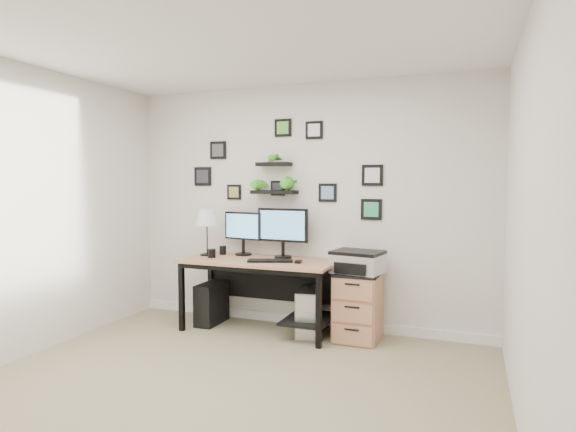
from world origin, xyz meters
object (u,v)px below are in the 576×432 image
at_px(desk, 263,271).
at_px(monitor_right, 283,229).
at_px(monitor_left, 243,230).
at_px(mug, 212,253).
at_px(file_cabinet, 358,306).
at_px(table_lamp, 207,219).
at_px(pc_tower_grey, 309,312).
at_px(pc_tower_black, 212,303).
at_px(printer, 357,262).

distance_m(desk, monitor_right, 0.49).
bearing_deg(monitor_left, desk, -30.07).
xyz_separation_m(mug, file_cabinet, (1.56, 0.15, -0.46)).
bearing_deg(desk, monitor_left, 149.93).
bearing_deg(table_lamp, file_cabinet, 0.72).
xyz_separation_m(desk, table_lamp, (-0.69, 0.04, 0.53)).
bearing_deg(pc_tower_grey, pc_tower_black, -179.66).
distance_m(pc_tower_grey, file_cabinet, 0.51).
height_order(monitor_left, file_cabinet, monitor_left).
height_order(pc_tower_black, pc_tower_grey, pc_tower_grey).
distance_m(monitor_right, printer, 0.90).
bearing_deg(pc_tower_grey, file_cabinet, 4.63).
height_order(monitor_left, pc_tower_grey, monitor_left).
xyz_separation_m(monitor_right, mug, (-0.72, -0.26, -0.27)).
distance_m(monitor_left, monitor_right, 0.48).
relative_size(desk, file_cabinet, 2.39).
xyz_separation_m(monitor_right, pc_tower_grey, (0.35, -0.15, -0.83)).
height_order(desk, monitor_right, monitor_right).
relative_size(table_lamp, file_cabinet, 0.75).
bearing_deg(desk, mug, -170.81).
distance_m(table_lamp, printer, 1.73).
bearing_deg(printer, desk, -178.11).
distance_m(mug, printer, 1.56).
xyz_separation_m(table_lamp, file_cabinet, (1.69, 0.02, -0.82)).
bearing_deg(pc_tower_black, mug, -56.84).
distance_m(table_lamp, pc_tower_black, 0.93).
bearing_deg(file_cabinet, monitor_left, 174.31).
relative_size(desk, monitor_left, 3.35).
xyz_separation_m(desk, file_cabinet, (1.00, 0.06, -0.29)).
relative_size(pc_tower_black, pc_tower_grey, 0.90).
bearing_deg(file_cabinet, desk, -176.67).
bearing_deg(mug, file_cabinet, 5.46).
bearing_deg(mug, printer, 4.55).
xyz_separation_m(desk, printer, (0.99, 0.03, 0.15)).
relative_size(mug, file_cabinet, 0.14).
height_order(table_lamp, file_cabinet, table_lamp).
xyz_separation_m(desk, pc_tower_black, (-0.63, 0.01, -0.40)).
height_order(desk, table_lamp, table_lamp).
xyz_separation_m(pc_tower_black, printer, (1.62, 0.02, 0.55)).
distance_m(desk, monitor_left, 0.55).
distance_m(table_lamp, mug, 0.40).
height_order(pc_tower_grey, printer, printer).
distance_m(monitor_right, pc_tower_black, 1.16).
xyz_separation_m(file_cabinet, printer, (-0.01, -0.03, 0.44)).
height_order(monitor_right, pc_tower_black, monitor_right).
bearing_deg(monitor_right, monitor_left, 177.39).
relative_size(monitor_left, monitor_right, 0.84).
xyz_separation_m(pc_tower_grey, file_cabinet, (0.50, 0.04, 0.10)).
relative_size(table_lamp, mug, 5.38).
relative_size(table_lamp, pc_tower_grey, 1.00).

